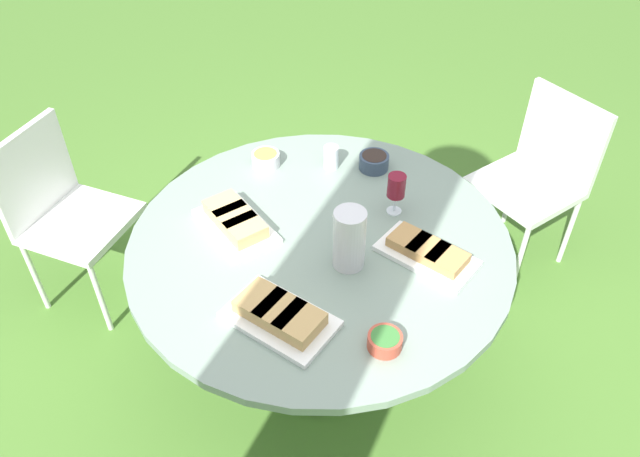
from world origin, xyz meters
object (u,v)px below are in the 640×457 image
chair_near_left (539,170)px  chair_near_right (62,206)px  wine_glass (396,187)px  water_pitcher (349,239)px  dining_table (320,259)px

chair_near_left → chair_near_right: size_ratio=1.00×
wine_glass → water_pitcher: bearing=85.6°
chair_near_right → wine_glass: 1.53m
water_pitcher → wine_glass: bearing=-94.4°
chair_near_right → wine_glass: (-1.42, -0.45, 0.34)m
wine_glass → dining_table: bearing=58.9°
chair_near_left → chair_near_right: (1.83, 1.33, 0.00)m
water_pitcher → wine_glass: size_ratio=1.35×
dining_table → water_pitcher: size_ratio=6.10×
chair_near_right → dining_table: bearing=-172.7°
water_pitcher → chair_near_right: bearing=4.3°
chair_near_left → water_pitcher: water_pitcher is taller
dining_table → water_pitcher: bearing=159.3°
chair_near_left → water_pitcher: size_ratio=3.76×
chair_near_right → water_pitcher: size_ratio=3.76×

